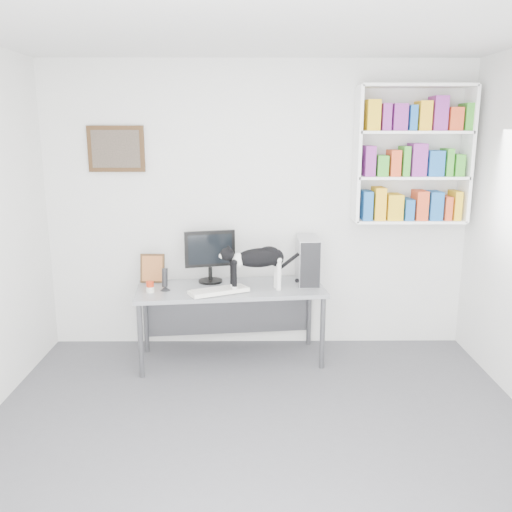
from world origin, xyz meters
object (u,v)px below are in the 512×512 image
(bookshelf, at_px, (412,155))
(desk, at_px, (231,324))
(leaning_print, at_px, (152,268))
(soup_can, at_px, (150,287))
(keyboard, at_px, (219,291))
(pc_tower, at_px, (308,260))
(monitor, at_px, (210,256))
(speaker, at_px, (165,279))
(cat, at_px, (258,269))

(bookshelf, height_order, desk, bookshelf)
(leaning_print, height_order, soup_can, leaning_print)
(bookshelf, xyz_separation_m, keyboard, (-1.74, -0.47, -1.14))
(pc_tower, xyz_separation_m, leaning_print, (-1.43, -0.00, -0.07))
(bookshelf, relative_size, desk, 0.74)
(soup_can, bearing_deg, desk, 12.33)
(leaning_print, bearing_deg, monitor, 1.70)
(bookshelf, distance_m, pc_tower, 1.34)
(bookshelf, relative_size, leaning_print, 4.48)
(monitor, xyz_separation_m, speaker, (-0.38, -0.26, -0.14))
(cat, bearing_deg, speaker, 164.88)
(desk, distance_m, keyboard, 0.42)
(desk, xyz_separation_m, leaning_print, (-0.72, 0.17, 0.49))
(speaker, bearing_deg, soup_can, -149.46)
(pc_tower, bearing_deg, desk, -166.97)
(keyboard, bearing_deg, monitor, 80.00)
(bookshelf, bearing_deg, desk, -169.88)
(pc_tower, bearing_deg, speaker, -169.04)
(desk, distance_m, pc_tower, 0.91)
(bookshelf, relative_size, cat, 1.92)
(speaker, xyz_separation_m, soup_can, (-0.12, -0.06, -0.05))
(bookshelf, distance_m, leaning_print, 2.58)
(monitor, bearing_deg, leaning_print, 166.14)
(desk, bearing_deg, leaning_print, 160.46)
(keyboard, distance_m, cat, 0.39)
(bookshelf, relative_size, monitor, 2.51)
(bookshelf, relative_size, pc_tower, 2.95)
(soup_can, height_order, cat, cat)
(desk, xyz_separation_m, pc_tower, (0.70, 0.17, 0.56))
(monitor, xyz_separation_m, pc_tower, (0.90, -0.00, -0.04))
(keyboard, bearing_deg, leaning_print, 125.61)
(desk, xyz_separation_m, keyboard, (-0.10, -0.18, 0.37))
(keyboard, distance_m, leaning_print, 0.73)
(desk, relative_size, keyboard, 3.27)
(bookshelf, bearing_deg, cat, -164.29)
(bookshelf, height_order, leaning_print, bookshelf)
(monitor, distance_m, soup_can, 0.63)
(soup_can, bearing_deg, bookshelf, 10.77)
(speaker, xyz_separation_m, cat, (0.81, -0.01, 0.10))
(leaning_print, xyz_separation_m, cat, (0.97, -0.27, 0.06))
(bookshelf, xyz_separation_m, pc_tower, (-0.94, -0.12, -0.95))
(pc_tower, relative_size, speaker, 2.03)
(monitor, height_order, speaker, monitor)
(monitor, height_order, keyboard, monitor)
(leaning_print, bearing_deg, keyboard, -27.35)
(bookshelf, distance_m, desk, 2.25)
(keyboard, bearing_deg, desk, 35.76)
(bookshelf, xyz_separation_m, monitor, (-1.84, -0.12, -0.91))
(keyboard, height_order, soup_can, soup_can)
(monitor, bearing_deg, desk, -55.99)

